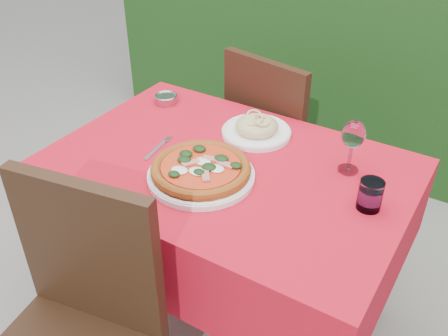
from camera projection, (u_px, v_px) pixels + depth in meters
The scene contains 11 objects.
ground at pixel (226, 307), 2.17m from camera, with size 60.00×60.00×0.00m, color slate.
hedge at pixel (374, 7), 2.75m from camera, with size 3.20×0.55×1.78m.
dining_table at pixel (227, 198), 1.84m from camera, with size 1.26×0.86×0.75m.
chair_near at pixel (75, 325), 1.40m from camera, with size 0.52×0.52×0.99m.
chair_far at pixel (276, 136), 2.33m from camera, with size 0.50×0.50×0.94m.
pizza_plate at pixel (201, 171), 1.66m from camera, with size 0.39×0.39×0.07m.
pasta_plate at pixel (256, 128), 1.91m from camera, with size 0.27×0.27×0.08m.
water_glass at pixel (370, 196), 1.53m from camera, with size 0.08×0.08×0.10m.
wine_glass at pixel (353, 137), 1.64m from camera, with size 0.08×0.08×0.19m.
fork at pixel (155, 150), 1.83m from camera, with size 0.02×0.20×0.01m, color silver.
steel_ramekin at pixel (166, 99), 2.14m from camera, with size 0.09×0.09×0.03m, color #AEAEB5.
Camera 1 is at (0.76, -1.24, 1.72)m, focal length 40.00 mm.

